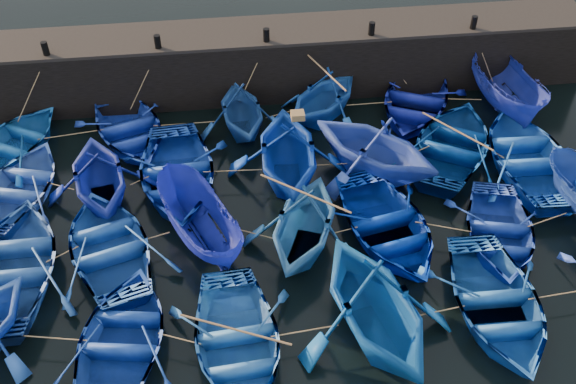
{
  "coord_description": "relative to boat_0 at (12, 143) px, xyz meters",
  "views": [
    {
      "loc": [
        -1.93,
        -12.0,
        14.3
      ],
      "look_at": [
        0.0,
        3.2,
        0.7
      ],
      "focal_mm": 40.0,
      "sensor_mm": 36.0,
      "label": 1
    }
  ],
  "objects": [
    {
      "name": "boat_3",
      "position": [
        11.35,
        0.74,
        0.56
      ],
      "size": [
        5.22,
        5.22,
        2.08
      ],
      "primitive_type": "imported",
      "rotation": [
        0.0,
        0.0,
        -0.78
      ],
      "color": "blue",
      "rests_on": "ground"
    },
    {
      "name": "boat_6",
      "position": [
        0.71,
        -2.47,
        -0.01
      ],
      "size": [
        4.38,
        5.29,
        0.95
      ],
      "primitive_type": "imported",
      "rotation": [
        0.0,
        0.0,
        2.87
      ],
      "color": "blue",
      "rests_on": "ground"
    },
    {
      "name": "ground",
      "position": [
        9.38,
        -7.29,
        -0.48
      ],
      "size": [
        120.0,
        120.0,
        0.0
      ],
      "primitive_type": "plane",
      "color": "black",
      "rests_on": "ground"
    },
    {
      "name": "quay_wall",
      "position": [
        9.38,
        3.21,
        0.77
      ],
      "size": [
        26.0,
        2.5,
        2.5
      ],
      "primitive_type": "cube",
      "color": "black",
      "rests_on": "ground"
    },
    {
      "name": "boat_14",
      "position": [
        3.86,
        -5.55,
        0.02
      ],
      "size": [
        4.75,
        5.67,
        1.01
      ],
      "primitive_type": "imported",
      "rotation": [
        0.0,
        0.0,
        3.44
      ],
      "color": "blue",
      "rests_on": "ground"
    },
    {
      "name": "bollard_4",
      "position": [
        17.38,
        2.31,
        2.39
      ],
      "size": [
        0.24,
        0.24,
        0.5
      ],
      "primitive_type": "cylinder",
      "color": "black",
      "rests_on": "quay_top"
    },
    {
      "name": "boat_1",
      "position": [
        4.08,
        0.31,
        0.02
      ],
      "size": [
        4.85,
        5.68,
        1.0
      ],
      "primitive_type": "imported",
      "rotation": [
        0.0,
        0.0,
        0.34
      ],
      "color": "#1734AB",
      "rests_on": "ground"
    },
    {
      "name": "boat_9",
      "position": [
        9.57,
        -2.69,
        0.79
      ],
      "size": [
        4.4,
        5.03,
        2.54
      ],
      "primitive_type": "imported",
      "rotation": [
        0.0,
        0.0,
        3.09
      ],
      "color": "#083195",
      "rests_on": "ground"
    },
    {
      "name": "boat_5",
      "position": [
        18.4,
        0.47,
        0.47
      ],
      "size": [
        2.15,
        5.03,
        1.91
      ],
      "primitive_type": "imported",
      "rotation": [
        0.0,
        0.0,
        0.06
      ],
      "color": "navy",
      "rests_on": "ground"
    },
    {
      "name": "boat_10",
      "position": [
        12.5,
        -2.73,
        0.76
      ],
      "size": [
        6.21,
        6.2,
        2.48
      ],
      "primitive_type": "imported",
      "rotation": [
        0.0,
        0.0,
        3.94
      ],
      "color": "#2846B8",
      "rests_on": "ground"
    },
    {
      "name": "boat_21",
      "position": [
        4.47,
        -8.97,
        -0.0
      ],
      "size": [
        4.03,
        5.11,
        0.96
      ],
      "primitive_type": "imported",
      "rotation": [
        0.0,
        0.0,
        2.97
      ],
      "color": "navy",
      "rests_on": "ground"
    },
    {
      "name": "boat_24",
      "position": [
        14.45,
        -9.12,
        0.03
      ],
      "size": [
        3.67,
        5.03,
        1.02
      ],
      "primitive_type": "imported",
      "rotation": [
        0.0,
        0.0,
        -0.03
      ],
      "color": "#1855B2",
      "rests_on": "ground"
    },
    {
      "name": "boat_16",
      "position": [
        9.62,
        -5.96,
        0.64
      ],
      "size": [
        5.0,
        5.32,
        2.24
      ],
      "primitive_type": "imported",
      "rotation": [
        0.0,
        0.0,
        -0.39
      ],
      "color": "#2563A0",
      "rests_on": "ground"
    },
    {
      "name": "boat_23",
      "position": [
        10.95,
        -9.31,
        0.81
      ],
      "size": [
        5.27,
        5.77,
        2.58
      ],
      "primitive_type": "imported",
      "rotation": [
        0.0,
        0.0,
        0.24
      ],
      "color": "#0D54A6",
      "rests_on": "ground"
    },
    {
      "name": "boat_12",
      "position": [
        17.91,
        -3.12,
        0.09
      ],
      "size": [
        4.18,
        5.68,
        1.14
      ],
      "primitive_type": "imported",
      "rotation": [
        0.0,
        0.0,
        3.1
      ],
      "color": "blue",
      "rests_on": "ground"
    },
    {
      "name": "quay_top",
      "position": [
        9.38,
        3.21,
        2.08
      ],
      "size": [
        26.0,
        2.5,
        0.12
      ],
      "primitive_type": "cube",
      "color": "black",
      "rests_on": "quay_wall"
    },
    {
      "name": "boat_17",
      "position": [
        12.21,
        -5.8,
        0.04
      ],
      "size": [
        4.52,
        5.63,
        1.04
      ],
      "primitive_type": "imported",
      "rotation": [
        0.0,
        0.0,
        0.21
      ],
      "color": "#00248F",
      "rests_on": "ground"
    },
    {
      "name": "boat_11",
      "position": [
        15.54,
        -2.14,
        0.07
      ],
      "size": [
        5.97,
        6.48,
        1.1
      ],
      "primitive_type": "imported",
      "rotation": [
        0.0,
        0.0,
        2.6
      ],
      "color": "navy",
      "rests_on": "ground"
    },
    {
      "name": "bollard_0",
      "position": [
        1.38,
        2.31,
        2.39
      ],
      "size": [
        0.24,
        0.24,
        0.5
      ],
      "primitive_type": "cylinder",
      "color": "black",
      "rests_on": "quay_top"
    },
    {
      "name": "boat_18",
      "position": [
        15.57,
        -6.42,
        -0.03
      ],
      "size": [
        4.11,
        5.0,
        0.9
      ],
      "primitive_type": "imported",
      "rotation": [
        0.0,
        0.0,
        -0.26
      ],
      "color": "#163697",
      "rests_on": "ground"
    },
    {
      "name": "boat_4",
      "position": [
        14.93,
        0.75,
        0.05
      ],
      "size": [
        5.56,
        6.22,
        1.06
      ],
      "primitive_type": "imported",
      "rotation": [
        0.0,
        0.0,
        -0.46
      ],
      "color": "navy",
      "rests_on": "ground"
    },
    {
      "name": "mooring_ropes",
      "position": [
        9.56,
        -2.24,
        0.4
      ],
      "size": [
        18.44,
        11.7,
        2.1
      ],
      "color": "tan",
      "rests_on": "ground"
    },
    {
      "name": "boat_15",
      "position": [
        6.52,
        -5.3,
        0.37
      ],
      "size": [
        3.28,
        4.67,
        1.69
      ],
      "primitive_type": "imported",
      "rotation": [
        0.0,
        0.0,
        3.56
      ],
      "color": "navy",
      "rests_on": "ground"
    },
    {
      "name": "boat_22",
      "position": [
        7.36,
        -9.45,
        0.01
      ],
      "size": [
        3.68,
        4.94,
        0.98
      ],
      "primitive_type": "imported",
      "rotation": [
        0.0,
        0.0,
        0.06
      ],
      "color": "blue",
      "rests_on": "ground"
    },
    {
      "name": "bollard_2",
      "position": [
        9.38,
        2.31,
        2.39
      ],
      "size": [
        0.24,
        0.24,
        0.5
      ],
      "primitive_type": "cylinder",
      "color": "black",
      "rests_on": "quay_top"
    },
    {
      "name": "boat_13",
      "position": [
        1.21,
        -6.07,
        0.07
      ],
      "size": [
        3.83,
        5.35,
        1.11
      ],
      "primitive_type": "imported",
      "rotation": [
        0.0,
        0.0,
        3.14
      ],
      "color": "#225199",
      "rests_on": "ground"
    },
    {
      "name": "boat_7",
      "position": [
        3.41,
        -2.93,
        0.61
      ],
      "size": [
        4.39,
        4.83,
        2.19
      ],
      "primitive_type": "imported",
      "rotation": [
        0.0,
        0.0,
        3.36
      ],
      "color": "navy",
      "rests_on": "ground"
    },
    {
      "name": "wooden_crate",
      "position": [
        9.87,
        -2.69,
        2.17
      ],
      "size": [
        0.43,
        0.38,
        0.22
      ],
      "primitive_type": "cube",
      "color": "olive",
      "rests_on": "boat_9"
    },
    {
      "name": "bollard_3",
      "position": [
        13.38,
        2.31,
        2.39
      ],
      "size": [
        0.24,
        0.24,
        0.5
      ],
      "primitive_type": "cylinder",
      "color": "black",
      "rests_on": "quay_top"
    },
    {
      "name": "loose_oars",
      "position": [
        10.97,
        -4.2,
        1.15
      ],
      "size": [
        10.44,
        12.28,
        1.31
      ],
      "color": "#99724C",
      "rests_on": "ground"
    },
    {
      "name": "boat_2",
      "position": [
        8.21,
        0.3,
        0.5
      ],
      "size": [
        3.54,
        4.01,
        1.97
      ],
      "primitive_type": "imported",
      "rotation": [
        0.0,
        0.0,
        0.09
      ],
      "color": "#1A488C",
      "rests_on": "ground"
    },
    {
      "name": "boat_0",
      "position": [
        0.0,
        0.0,
        0.0
      ],
      "size": [
        5.25,
        5.69,
        0.96
      ],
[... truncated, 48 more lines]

